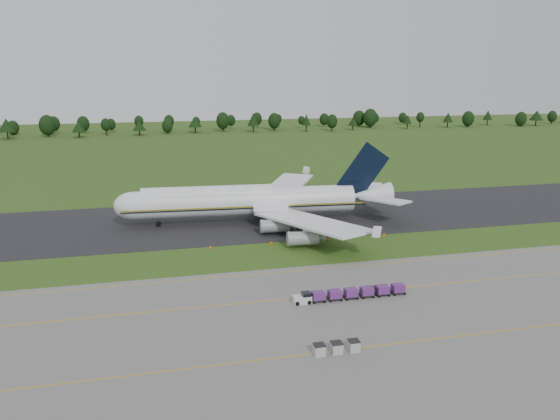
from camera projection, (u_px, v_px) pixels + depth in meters
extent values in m
plane|color=#2E4E17|center=(279.00, 254.00, 110.80)|extent=(600.00, 600.00, 0.00)
cube|color=slate|center=(332.00, 330.00, 78.75)|extent=(300.00, 52.00, 0.06)
cube|color=black|center=(254.00, 219.00, 137.18)|extent=(300.00, 40.00, 0.08)
cube|color=#CB930B|center=(309.00, 297.00, 90.05)|extent=(300.00, 0.25, 0.01)
cube|color=#CB930B|center=(346.00, 350.00, 73.08)|extent=(300.00, 0.20, 0.01)
cube|color=#CB930B|center=(291.00, 271.00, 101.36)|extent=(120.00, 0.20, 0.01)
cylinder|color=black|center=(8.00, 136.00, 291.37)|extent=(0.70, 0.70, 4.00)
cone|color=#183211|center=(6.00, 125.00, 289.98)|extent=(8.59, 8.59, 7.11)
cylinder|color=black|center=(48.00, 133.00, 302.69)|extent=(0.70, 0.70, 4.18)
sphere|color=#183211|center=(47.00, 125.00, 301.62)|extent=(8.71, 8.71, 8.71)
cylinder|color=black|center=(79.00, 135.00, 298.74)|extent=(0.70, 0.70, 3.15)
cone|color=#183211|center=(78.00, 127.00, 297.64)|extent=(7.38, 7.38, 5.60)
cylinder|color=black|center=(106.00, 132.00, 308.10)|extent=(0.70, 0.70, 3.99)
sphere|color=#183211|center=(106.00, 125.00, 307.07)|extent=(5.56, 5.56, 5.56)
cylinder|color=black|center=(140.00, 133.00, 308.61)|extent=(0.70, 0.70, 2.90)
cone|color=#183211|center=(139.00, 126.00, 307.60)|extent=(7.60, 7.60, 5.16)
cylinder|color=black|center=(168.00, 131.00, 317.13)|extent=(0.70, 0.70, 2.94)
sphere|color=#183211|center=(167.00, 126.00, 316.37)|extent=(6.17, 6.17, 6.17)
cylinder|color=black|center=(195.00, 130.00, 320.87)|extent=(0.70, 0.70, 3.44)
cone|color=#183211|center=(195.00, 122.00, 319.68)|extent=(7.89, 7.89, 6.12)
cylinder|color=black|center=(223.00, 128.00, 328.54)|extent=(0.70, 0.70, 4.19)
sphere|color=#183211|center=(223.00, 121.00, 327.46)|extent=(7.84, 7.84, 7.84)
cylinder|color=black|center=(253.00, 129.00, 324.87)|extent=(0.70, 0.70, 3.94)
cone|color=#183211|center=(253.00, 119.00, 323.50)|extent=(6.95, 6.95, 7.00)
cylinder|color=black|center=(274.00, 127.00, 332.24)|extent=(0.70, 0.70, 3.92)
sphere|color=#183211|center=(274.00, 121.00, 331.23)|extent=(7.39, 7.39, 7.39)
cylinder|color=black|center=(306.00, 128.00, 327.24)|extent=(0.70, 0.70, 3.76)
cone|color=#183211|center=(306.00, 120.00, 325.93)|extent=(5.23, 5.23, 6.69)
cylinder|color=black|center=(332.00, 128.00, 329.20)|extent=(0.70, 0.70, 3.90)
sphere|color=#183211|center=(332.00, 121.00, 328.20)|extent=(6.51, 6.51, 6.51)
cylinder|color=black|center=(353.00, 128.00, 336.44)|extent=(0.70, 0.70, 2.93)
cone|color=#183211|center=(353.00, 121.00, 335.42)|extent=(5.53, 5.53, 5.21)
cylinder|color=black|center=(370.00, 124.00, 349.31)|extent=(0.70, 0.70, 4.18)
sphere|color=#183211|center=(370.00, 118.00, 348.24)|extent=(8.82, 8.82, 8.82)
cylinder|color=black|center=(407.00, 126.00, 342.40)|extent=(0.70, 0.70, 3.20)
cone|color=#183211|center=(408.00, 119.00, 341.28)|extent=(5.18, 5.18, 5.69)
cylinder|color=black|center=(420.00, 124.00, 350.95)|extent=(0.70, 0.70, 4.28)
sphere|color=#183211|center=(420.00, 117.00, 349.84)|extent=(5.03, 5.03, 5.03)
cylinder|color=black|center=(447.00, 125.00, 350.42)|extent=(0.70, 0.70, 3.40)
cone|color=#183211|center=(448.00, 117.00, 349.24)|extent=(6.49, 6.49, 6.04)
cylinder|color=black|center=(468.00, 124.00, 352.80)|extent=(0.70, 0.70, 3.53)
sphere|color=#183211|center=(468.00, 119.00, 351.88)|extent=(7.57, 7.57, 7.57)
cylinder|color=black|center=(487.00, 122.00, 364.94)|extent=(0.70, 0.70, 3.53)
cone|color=#183211|center=(488.00, 115.00, 363.71)|extent=(6.20, 6.20, 6.28)
cylinder|color=black|center=(520.00, 124.00, 357.82)|extent=(0.70, 0.70, 3.13)
sphere|color=#183211|center=(521.00, 119.00, 357.01)|extent=(7.23, 7.23, 7.23)
cylinder|color=black|center=(536.00, 123.00, 361.83)|extent=(0.70, 0.70, 3.58)
cone|color=#183211|center=(537.00, 115.00, 360.58)|extent=(8.77, 8.77, 6.37)
cylinder|color=black|center=(552.00, 121.00, 373.24)|extent=(0.70, 0.70, 3.33)
sphere|color=#183211|center=(552.00, 116.00, 372.38)|extent=(6.11, 6.11, 6.11)
cylinder|color=white|center=(246.00, 202.00, 132.45)|extent=(53.42, 10.40, 6.59)
cylinder|color=white|center=(208.00, 197.00, 130.67)|extent=(31.41, 7.37, 5.14)
sphere|color=white|center=(134.00, 206.00, 128.41)|extent=(6.59, 6.59, 6.59)
cone|color=white|center=(371.00, 195.00, 137.14)|extent=(10.49, 6.97, 6.26)
cube|color=gold|center=(247.00, 207.00, 129.42)|extent=(58.42, 4.28, 0.32)
cube|color=white|center=(310.00, 222.00, 117.82)|extent=(20.08, 32.29, 0.50)
cube|color=white|center=(284.00, 188.00, 151.24)|extent=(23.54, 31.51, 0.50)
cylinder|color=gray|center=(275.00, 226.00, 123.04)|extent=(6.60, 3.38, 2.93)
cylinder|color=gray|center=(303.00, 238.00, 114.08)|extent=(6.60, 3.38, 2.93)
cylinder|color=gray|center=(262.00, 202.00, 145.08)|extent=(6.60, 3.38, 2.93)
cylinder|color=gray|center=(273.00, 193.00, 155.38)|extent=(6.60, 3.38, 2.93)
cube|color=black|center=(363.00, 171.00, 135.25)|extent=(13.35, 1.46, 14.69)
cube|color=white|center=(385.00, 200.00, 130.72)|extent=(10.01, 12.87, 0.41)
cube|color=white|center=(368.00, 188.00, 143.84)|extent=(11.08, 12.58, 0.41)
cylinder|color=slate|center=(158.00, 222.00, 130.33)|extent=(0.33, 0.33, 2.01)
cylinder|color=black|center=(158.00, 224.00, 130.43)|extent=(1.25, 0.91, 1.19)
cylinder|color=slate|center=(271.00, 222.00, 130.43)|extent=(0.33, 0.33, 2.01)
cylinder|color=black|center=(271.00, 224.00, 130.53)|extent=(1.25, 0.91, 1.19)
cylinder|color=slate|center=(266.00, 213.00, 138.30)|extent=(0.33, 0.33, 2.01)
cylinder|color=black|center=(266.00, 215.00, 138.41)|extent=(1.25, 0.91, 1.19)
cube|color=silver|center=(302.00, 300.00, 87.48)|extent=(2.90, 1.56, 1.23)
cylinder|color=black|center=(297.00, 304.00, 86.60)|extent=(0.67, 0.25, 0.67)
cube|color=black|center=(318.00, 299.00, 88.13)|extent=(2.23, 1.67, 0.13)
cube|color=#58256D|center=(318.00, 295.00, 87.96)|extent=(2.01, 1.56, 1.23)
cylinder|color=black|center=(314.00, 303.00, 87.25)|extent=(0.38, 0.17, 0.38)
cube|color=black|center=(335.00, 298.00, 88.75)|extent=(2.23, 1.67, 0.13)
cube|color=#58256D|center=(335.00, 294.00, 88.58)|extent=(2.01, 1.56, 1.23)
cylinder|color=black|center=(331.00, 301.00, 87.86)|extent=(0.38, 0.17, 0.38)
cube|color=black|center=(351.00, 296.00, 89.36)|extent=(2.23, 1.67, 0.13)
cube|color=#58256D|center=(351.00, 292.00, 89.19)|extent=(2.01, 1.56, 1.23)
cylinder|color=black|center=(347.00, 300.00, 88.48)|extent=(0.38, 0.17, 0.38)
cube|color=black|center=(367.00, 295.00, 89.98)|extent=(2.23, 1.67, 0.13)
cube|color=#58256D|center=(367.00, 291.00, 89.81)|extent=(2.01, 1.56, 1.23)
cylinder|color=black|center=(363.00, 298.00, 89.09)|extent=(0.38, 0.17, 0.38)
cube|color=black|center=(382.00, 293.00, 90.59)|extent=(2.23, 1.67, 0.13)
cube|color=#58256D|center=(383.00, 289.00, 90.42)|extent=(2.01, 1.56, 1.23)
cylinder|color=black|center=(379.00, 296.00, 89.71)|extent=(0.38, 0.17, 0.38)
cube|color=black|center=(398.00, 291.00, 91.21)|extent=(2.23, 1.67, 0.13)
cube|color=#58256D|center=(398.00, 288.00, 91.04)|extent=(2.01, 1.56, 1.23)
cylinder|color=black|center=(395.00, 295.00, 90.32)|extent=(0.38, 0.17, 0.38)
cylinder|color=black|center=(302.00, 301.00, 87.55)|extent=(0.67, 0.25, 0.67)
cube|color=#2D3625|center=(371.00, 291.00, 91.26)|extent=(2.08, 1.72, 0.99)
cylinder|color=black|center=(368.00, 294.00, 90.68)|extent=(0.50, 0.18, 0.50)
cylinder|color=black|center=(373.00, 290.00, 91.97)|extent=(0.50, 0.18, 0.50)
cube|color=#AEAEAE|center=(319.00, 350.00, 71.60)|extent=(1.41, 1.41, 1.41)
cube|color=black|center=(319.00, 345.00, 71.42)|extent=(1.50, 1.50, 0.07)
cube|color=#AEAEAE|center=(337.00, 348.00, 72.13)|extent=(1.41, 1.41, 1.41)
cube|color=black|center=(337.00, 343.00, 71.95)|extent=(1.50, 1.50, 0.07)
cube|color=#AEAEAE|center=(354.00, 346.00, 72.66)|extent=(1.41, 1.41, 1.41)
cube|color=black|center=(354.00, 341.00, 72.48)|extent=(1.50, 1.50, 0.07)
cube|color=#FF6008|center=(210.00, 248.00, 114.05)|extent=(0.50, 0.12, 0.60)
cube|color=black|center=(211.00, 249.00, 114.12)|extent=(0.30, 0.30, 0.04)
cube|color=#FF6008|center=(271.00, 243.00, 116.92)|extent=(0.50, 0.12, 0.60)
cube|color=black|center=(271.00, 244.00, 116.99)|extent=(0.30, 0.30, 0.04)
cube|color=#FF6008|center=(329.00, 239.00, 119.79)|extent=(0.50, 0.12, 0.60)
cube|color=black|center=(329.00, 240.00, 119.86)|extent=(0.30, 0.30, 0.04)
cube|color=#FF6008|center=(384.00, 235.00, 122.66)|extent=(0.50, 0.12, 0.60)
cube|color=black|center=(384.00, 236.00, 122.73)|extent=(0.30, 0.30, 0.04)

